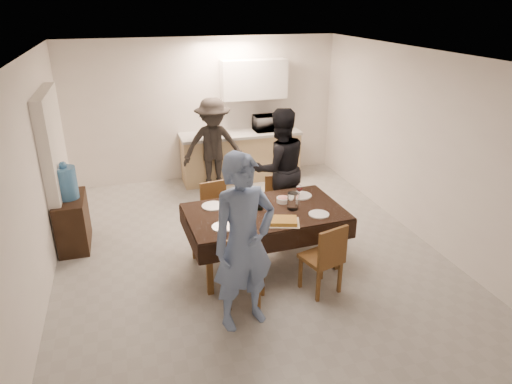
{
  "coord_description": "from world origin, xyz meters",
  "views": [
    {
      "loc": [
        -1.43,
        -5.29,
        3.2
      ],
      "look_at": [
        0.03,
        -0.3,
        0.99
      ],
      "focal_mm": 32.0,
      "sensor_mm": 36.0,
      "label": 1
    }
  ],
  "objects_px": {
    "water_jug": "(66,183)",
    "water_pitcher": "(293,201)",
    "microwave": "(268,123)",
    "person_near": "(244,243)",
    "console": "(73,222)",
    "wine_bottle": "(260,198)",
    "person_far": "(279,168)",
    "dining_table": "(265,213)",
    "person_kitchen": "(213,146)",
    "savoury_tart": "(283,221)"
  },
  "relations": [
    {
      "from": "console",
      "to": "person_near",
      "type": "height_order",
      "value": "person_near"
    },
    {
      "from": "water_jug",
      "to": "person_kitchen",
      "type": "relative_size",
      "value": 0.26
    },
    {
      "from": "wine_bottle",
      "to": "microwave",
      "type": "bearing_deg",
      "value": 70.65
    },
    {
      "from": "dining_table",
      "to": "water_pitcher",
      "type": "bearing_deg",
      "value": -10.81
    },
    {
      "from": "person_near",
      "to": "water_jug",
      "type": "bearing_deg",
      "value": 115.95
    },
    {
      "from": "water_pitcher",
      "to": "person_far",
      "type": "relative_size",
      "value": 0.12
    },
    {
      "from": "savoury_tart",
      "to": "person_near",
      "type": "xyz_separation_m",
      "value": [
        -0.65,
        -0.67,
        0.16
      ]
    },
    {
      "from": "console",
      "to": "water_pitcher",
      "type": "xyz_separation_m",
      "value": [
        2.76,
        -1.24,
        0.51
      ]
    },
    {
      "from": "person_near",
      "to": "person_far",
      "type": "distance_m",
      "value": 2.37
    },
    {
      "from": "wine_bottle",
      "to": "microwave",
      "type": "relative_size",
      "value": 0.59
    },
    {
      "from": "wine_bottle",
      "to": "water_jug",
      "type": "bearing_deg",
      "value": 154.15
    },
    {
      "from": "person_near",
      "to": "wine_bottle",
      "type": "bearing_deg",
      "value": 51.88
    },
    {
      "from": "water_pitcher",
      "to": "microwave",
      "type": "height_order",
      "value": "microwave"
    },
    {
      "from": "dining_table",
      "to": "person_near",
      "type": "height_order",
      "value": "person_near"
    },
    {
      "from": "water_jug",
      "to": "person_kitchen",
      "type": "height_order",
      "value": "person_kitchen"
    },
    {
      "from": "dining_table",
      "to": "person_kitchen",
      "type": "bearing_deg",
      "value": 90.11
    },
    {
      "from": "water_jug",
      "to": "person_far",
      "type": "xyz_separation_m",
      "value": [
        2.96,
        -0.14,
        -0.05
      ]
    },
    {
      "from": "wine_bottle",
      "to": "person_near",
      "type": "relative_size",
      "value": 0.16
    },
    {
      "from": "savoury_tart",
      "to": "person_near",
      "type": "distance_m",
      "value": 0.95
    },
    {
      "from": "water_jug",
      "to": "water_pitcher",
      "type": "distance_m",
      "value": 3.02
    },
    {
      "from": "person_near",
      "to": "person_far",
      "type": "xyz_separation_m",
      "value": [
        1.1,
        2.1,
        -0.05
      ]
    },
    {
      "from": "water_pitcher",
      "to": "person_far",
      "type": "xyz_separation_m",
      "value": [
        0.2,
        1.1,
        0.03
      ]
    },
    {
      "from": "water_jug",
      "to": "microwave",
      "type": "distance_m",
      "value": 3.89
    },
    {
      "from": "microwave",
      "to": "person_far",
      "type": "distance_m",
      "value": 2.06
    },
    {
      "from": "water_pitcher",
      "to": "person_far",
      "type": "height_order",
      "value": "person_far"
    },
    {
      "from": "dining_table",
      "to": "person_far",
      "type": "bearing_deg",
      "value": 59.67
    },
    {
      "from": "console",
      "to": "person_far",
      "type": "xyz_separation_m",
      "value": [
        2.96,
        -0.14,
        0.54
      ]
    },
    {
      "from": "person_kitchen",
      "to": "dining_table",
      "type": "bearing_deg",
      "value": -87.21
    },
    {
      "from": "dining_table",
      "to": "person_kitchen",
      "type": "xyz_separation_m",
      "value": [
        -0.13,
        2.61,
        0.11
      ]
    },
    {
      "from": "microwave",
      "to": "person_near",
      "type": "bearing_deg",
      "value": 69.25
    },
    {
      "from": "water_jug",
      "to": "person_kitchen",
      "type": "distance_m",
      "value": 2.68
    },
    {
      "from": "person_near",
      "to": "person_kitchen",
      "type": "bearing_deg",
      "value": 69.72
    },
    {
      "from": "console",
      "to": "microwave",
      "type": "relative_size",
      "value": 1.51
    },
    {
      "from": "savoury_tart",
      "to": "person_kitchen",
      "type": "bearing_deg",
      "value": 94.35
    },
    {
      "from": "person_kitchen",
      "to": "person_near",
      "type": "bearing_deg",
      "value": -96.6
    },
    {
      "from": "wine_bottle",
      "to": "person_kitchen",
      "type": "distance_m",
      "value": 2.56
    },
    {
      "from": "microwave",
      "to": "console",
      "type": "bearing_deg",
      "value": 28.66
    },
    {
      "from": "person_near",
      "to": "savoury_tart",
      "type": "bearing_deg",
      "value": 32.19
    },
    {
      "from": "microwave",
      "to": "person_far",
      "type": "bearing_deg",
      "value": 77.2
    },
    {
      "from": "water_pitcher",
      "to": "person_kitchen",
      "type": "relative_size",
      "value": 0.13
    },
    {
      "from": "person_near",
      "to": "water_pitcher",
      "type": "bearing_deg",
      "value": 34.34
    },
    {
      "from": "console",
      "to": "person_far",
      "type": "distance_m",
      "value": 3.01
    },
    {
      "from": "water_pitcher",
      "to": "person_near",
      "type": "bearing_deg",
      "value": -131.99
    },
    {
      "from": "console",
      "to": "wine_bottle",
      "type": "bearing_deg",
      "value": -25.85
    },
    {
      "from": "console",
      "to": "microwave",
      "type": "xyz_separation_m",
      "value": [
        3.41,
        1.86,
        0.69
      ]
    },
    {
      "from": "console",
      "to": "microwave",
      "type": "bearing_deg",
      "value": 28.66
    },
    {
      "from": "dining_table",
      "to": "microwave",
      "type": "xyz_separation_m",
      "value": [
        1.01,
        3.06,
        0.33
      ]
    },
    {
      "from": "console",
      "to": "wine_bottle",
      "type": "height_order",
      "value": "wine_bottle"
    },
    {
      "from": "microwave",
      "to": "person_near",
      "type": "relative_size",
      "value": 0.27
    },
    {
      "from": "wine_bottle",
      "to": "person_near",
      "type": "bearing_deg",
      "value": -114.44
    }
  ]
}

